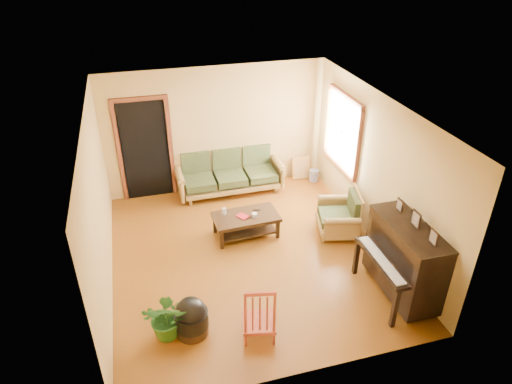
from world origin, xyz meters
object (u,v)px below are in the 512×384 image
object	(u,v)px
armchair	(338,213)
red_chair	(259,309)
coffee_table	(246,225)
potted_plant	(168,317)
footstool	(192,321)
ceramic_crock	(314,175)
sofa	(230,172)
piano	(405,261)

from	to	relation	value
armchair	red_chair	distance (m)	2.84
coffee_table	potted_plant	world-z (taller)	potted_plant
armchair	footstool	xyz separation A→B (m)	(-2.91, -1.70, -0.19)
red_chair	ceramic_crock	bearing A→B (deg)	70.61
sofa	armchair	xyz separation A→B (m)	(1.55, -1.97, -0.05)
armchair	red_chair	xyz separation A→B (m)	(-2.04, -1.97, 0.05)
sofa	piano	distance (m)	4.13
red_chair	coffee_table	bearing A→B (deg)	91.59
coffee_table	armchair	bearing A→B (deg)	-12.17
piano	potted_plant	distance (m)	3.49
armchair	ceramic_crock	distance (m)	1.99
footstool	red_chair	size ratio (longest dim) A/B	0.49
coffee_table	red_chair	bearing A→B (deg)	-100.19
coffee_table	sofa	bearing A→B (deg)	87.41
coffee_table	armchair	distance (m)	1.67
sofa	ceramic_crock	distance (m)	1.91
red_chair	ceramic_crock	size ratio (longest dim) A/B	3.65
sofa	potted_plant	xyz separation A→B (m)	(-1.67, -3.63, -0.13)
red_chair	potted_plant	size ratio (longest dim) A/B	1.39
sofa	potted_plant	bearing A→B (deg)	-115.27
ceramic_crock	coffee_table	bearing A→B (deg)	-140.77
ceramic_crock	potted_plant	distance (m)	5.06
piano	red_chair	xyz separation A→B (m)	(-2.30, -0.23, -0.14)
coffee_table	footstool	world-z (taller)	footstool
armchair	piano	distance (m)	1.77
footstool	coffee_table	bearing A→B (deg)	57.76
footstool	ceramic_crock	distance (m)	4.87
sofa	armchair	world-z (taller)	sofa
red_chair	footstool	bearing A→B (deg)	174.33
coffee_table	ceramic_crock	distance (m)	2.52
coffee_table	potted_plant	size ratio (longest dim) A/B	1.72
footstool	potted_plant	size ratio (longest dim) A/B	0.69
armchair	potted_plant	bearing A→B (deg)	-138.99
piano	potted_plant	size ratio (longest dim) A/B	2.05
sofa	armchair	bearing A→B (deg)	-52.36
ceramic_crock	armchair	bearing A→B (deg)	-99.54
sofa	armchair	size ratio (longest dim) A/B	2.63
coffee_table	piano	distance (m)	2.84
sofa	coffee_table	xyz separation A→B (m)	(-0.07, -1.62, -0.25)
sofa	ceramic_crock	bearing A→B (deg)	-1.47
sofa	piano	xyz separation A→B (m)	(1.81, -3.71, 0.14)
armchair	piano	world-z (taller)	piano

